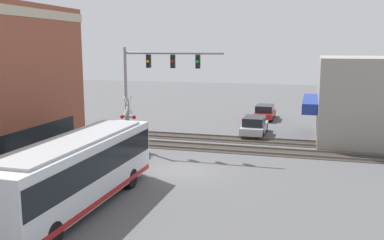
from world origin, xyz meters
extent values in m
plane|color=#565659|center=(0.00, 0.00, 0.00)|extent=(120.00, 120.00, 0.00)
cube|color=gray|center=(12.50, -12.25, 3.16)|extent=(10.31, 9.49, 6.32)
cube|color=navy|center=(12.50, -6.95, 2.60)|extent=(7.21, 1.20, 0.80)
cube|color=silver|center=(-6.82, 2.80, 1.75)|extent=(10.88, 2.55, 2.65)
cube|color=black|center=(-6.82, 2.80, 2.15)|extent=(10.67, 2.59, 1.11)
cube|color=#B21E1E|center=(-6.82, 2.80, 0.59)|extent=(10.67, 2.58, 0.24)
cube|color=#A5A8AA|center=(-6.82, 2.80, 3.13)|extent=(9.25, 2.17, 0.12)
cylinder|color=black|center=(-3.58, 2.80, 0.50)|extent=(1.00, 2.57, 1.00)
cylinder|color=black|center=(-10.46, 2.80, 0.50)|extent=(1.00, 2.57, 1.00)
cylinder|color=gray|center=(4.76, 5.62, 3.54)|extent=(0.20, 0.20, 7.07)
cylinder|color=gray|center=(4.76, 2.12, 6.67)|extent=(0.16, 7.00, 0.16)
cube|color=black|center=(4.76, 3.87, 6.12)|extent=(0.30, 0.27, 0.90)
sphere|color=yellow|center=(4.59, 3.87, 6.12)|extent=(0.20, 0.20, 0.20)
cube|color=black|center=(4.76, 2.12, 6.12)|extent=(0.30, 0.27, 0.90)
sphere|color=red|center=(4.59, 2.12, 6.12)|extent=(0.20, 0.20, 0.20)
cube|color=black|center=(4.76, 0.37, 6.12)|extent=(0.30, 0.27, 0.90)
sphere|color=green|center=(4.59, 0.37, 6.12)|extent=(0.20, 0.20, 0.20)
cylinder|color=gray|center=(4.07, 5.17, 1.80)|extent=(0.14, 0.14, 3.60)
cube|color=white|center=(4.07, 5.17, 3.10)|extent=(1.41, 0.06, 1.41)
cube|color=white|center=(4.07, 5.17, 3.10)|extent=(1.41, 0.06, 1.41)
cylinder|color=#38383A|center=(4.07, 5.17, 2.30)|extent=(0.08, 0.90, 0.08)
sphere|color=red|center=(4.02, 4.72, 2.30)|extent=(0.28, 0.28, 0.28)
sphere|color=red|center=(4.02, 5.62, 2.30)|extent=(0.28, 0.28, 0.28)
cube|color=#332D28|center=(6.00, 0.00, 0.01)|extent=(2.60, 60.00, 0.03)
cube|color=#6B6056|center=(5.28, 0.00, 0.07)|extent=(0.07, 60.00, 0.15)
cube|color=#6B6056|center=(6.72, 0.00, 0.07)|extent=(0.07, 60.00, 0.15)
cube|color=#332D28|center=(9.20, 0.00, 0.01)|extent=(2.60, 60.00, 0.03)
cube|color=#6B6056|center=(8.48, 0.00, 0.07)|extent=(0.07, 60.00, 0.15)
cube|color=#6B6056|center=(9.92, 0.00, 0.07)|extent=(0.07, 60.00, 0.15)
cube|color=#B7B7BC|center=(11.66, -2.60, 0.54)|extent=(4.54, 1.80, 0.56)
cube|color=black|center=(11.43, -2.60, 1.15)|extent=(2.50, 1.62, 0.67)
cylinder|color=black|center=(13.07, -2.60, 0.32)|extent=(0.64, 1.82, 0.64)
cylinder|color=black|center=(10.25, -2.60, 0.32)|extent=(0.64, 1.82, 0.64)
cube|color=#B21E19|center=(19.50, -2.60, 0.52)|extent=(4.49, 1.80, 0.53)
cube|color=black|center=(19.28, -2.60, 1.10)|extent=(2.47, 1.62, 0.64)
cylinder|color=black|center=(20.89, -2.60, 0.32)|extent=(0.64, 1.82, 0.64)
cylinder|color=black|center=(18.11, -2.60, 0.32)|extent=(0.64, 1.82, 0.64)
cylinder|color=black|center=(3.78, 4.08, 0.41)|extent=(0.28, 0.28, 0.82)
cylinder|color=#195933|center=(3.78, 4.08, 1.17)|extent=(0.34, 0.34, 0.69)
sphere|color=tan|center=(3.78, 4.08, 1.62)|extent=(0.22, 0.22, 0.22)
camera|label=1|loc=(-22.86, -6.99, 7.11)|focal=40.00mm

